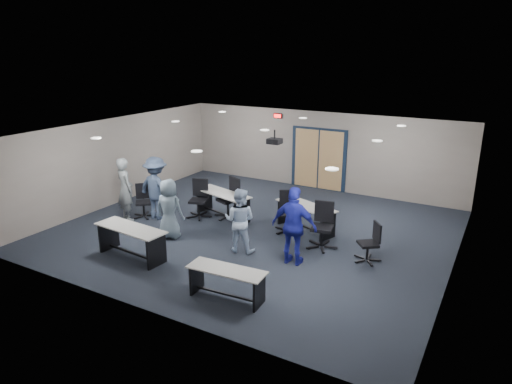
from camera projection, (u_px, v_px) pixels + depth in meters
The scene contains 25 objects.
floor at pixel (255, 230), 12.45m from camera, with size 10.00×10.00×0.00m, color black.
back_wall at pixel (319, 151), 15.78m from camera, with size 10.00×0.04×2.70m, color gray.
front_wall at pixel (134, 243), 8.31m from camera, with size 10.00×0.04×2.70m, color gray.
left_wall at pixel (118, 161), 14.39m from camera, with size 0.04×9.00×2.70m, color gray.
right_wall at pixel (459, 215), 9.70m from camera, with size 0.04×9.00×2.70m, color gray.
ceiling at pixel (255, 132), 11.64m from camera, with size 10.00×9.00×0.04m, color silver.
double_door at pixel (319, 159), 15.84m from camera, with size 2.00×0.07×2.20m.
exit_sign at pixel (278, 116), 16.16m from camera, with size 0.32×0.07×0.18m.
ceiling_projector at pixel (274, 141), 12.00m from camera, with size 0.35×0.32×0.37m.
ceiling_can_lights at pixel (260, 131), 11.86m from camera, with size 6.24×5.74×0.02m, color silver, non-canonical shape.
table_front_left at pixel (131, 237), 10.68m from camera, with size 1.90×0.77×0.75m.
table_front_right at pixel (227, 279), 8.91m from camera, with size 1.61×0.63×0.64m.
table_back_left at pixel (222, 200), 13.23m from camera, with size 1.97×1.09×0.76m.
table_back_right at pixel (306, 213), 12.28m from camera, with size 1.89×1.20×1.00m.
chair_back_a at pixel (198, 199), 13.23m from camera, with size 0.70×0.70×1.11m, color black, non-canonical shape.
chair_back_b at pixel (228, 198), 13.19m from camera, with size 0.74×0.74×1.18m, color black, non-canonical shape.
chair_back_c at pixel (288, 212), 12.15m from camera, with size 0.70×0.70×1.11m, color black, non-canonical shape.
chair_back_d at pixel (322, 226), 11.17m from camera, with size 0.72×0.72×1.15m, color black, non-canonical shape.
chair_loose_left at pixel (143, 201), 13.27m from camera, with size 0.61×0.61×0.97m, color black, non-canonical shape.
chair_loose_right at pixel (368, 242), 10.49m from camera, with size 0.59×0.59×0.94m, color black, non-canonical shape.
person_gray at pixel (125, 189), 12.93m from camera, with size 0.67×0.44×1.83m, color gray.
person_plaid at pixel (169, 209), 11.74m from camera, with size 0.77×0.50×1.58m, color slate.
person_lightblue at pixel (240, 220), 10.94m from camera, with size 0.77×0.60×1.59m, color #B0C9E9.
person_navy at pixel (294, 226), 10.25m from camera, with size 1.07×0.45×1.83m, color #1C209B.
person_back at pixel (156, 188), 13.05m from camera, with size 1.18×0.68×1.83m, color #374663.
Camera 1 is at (5.71, -10.06, 4.73)m, focal length 32.00 mm.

